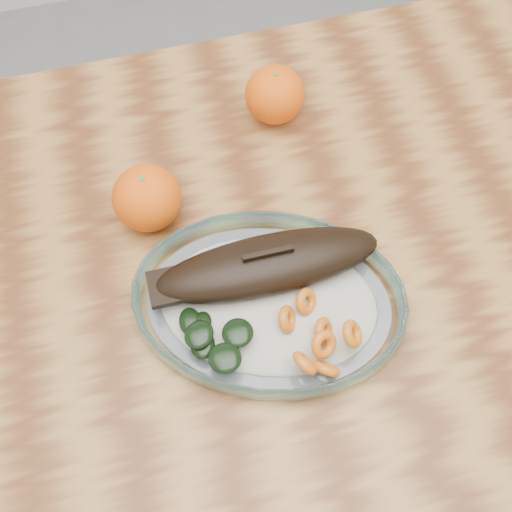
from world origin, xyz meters
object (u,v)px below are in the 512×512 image
object	(u,v)px
plated_meal	(269,298)
orange_right	(275,95)
dining_table	(272,298)
orange_left	(147,198)

from	to	relation	value
plated_meal	orange_right	xyz separation A→B (m)	(0.09, 0.28, 0.02)
plated_meal	orange_right	distance (m)	0.30
dining_table	orange_right	xyz separation A→B (m)	(0.07, 0.23, 0.14)
dining_table	orange_right	world-z (taller)	orange_right
dining_table	orange_left	bearing A→B (deg)	141.05
dining_table	orange_left	size ratio (longest dim) A/B	14.00
plated_meal	orange_right	size ratio (longest dim) A/B	9.03
orange_left	orange_right	xyz separation A→B (m)	(0.20, 0.12, -0.00)
dining_table	orange_right	size ratio (longest dim) A/B	14.61
dining_table	orange_right	bearing A→B (deg)	74.28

